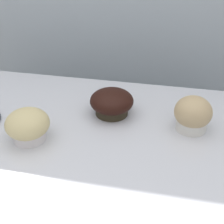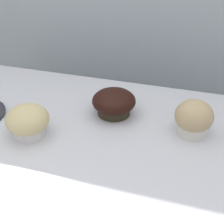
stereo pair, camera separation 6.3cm
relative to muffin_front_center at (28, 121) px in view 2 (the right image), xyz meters
The scene contains 4 objects.
wall_back 0.66m from the muffin_front_center, 79.76° to the left, with size 3.20×0.10×1.80m, color #A8B2B7.
muffin_front_center is the anchor object (origin of this frame).
muffin_back_left 0.41m from the muffin_front_center, 17.98° to the left, with size 0.10×0.10×0.09m.
muffin_back_right 0.24m from the muffin_front_center, 42.31° to the left, with size 0.12×0.12×0.07m.
Camera 2 is at (0.27, -0.60, 1.38)m, focal length 50.00 mm.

